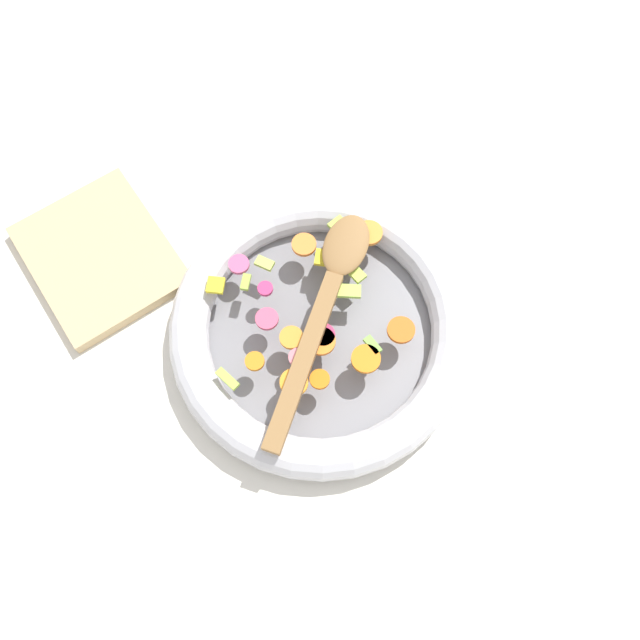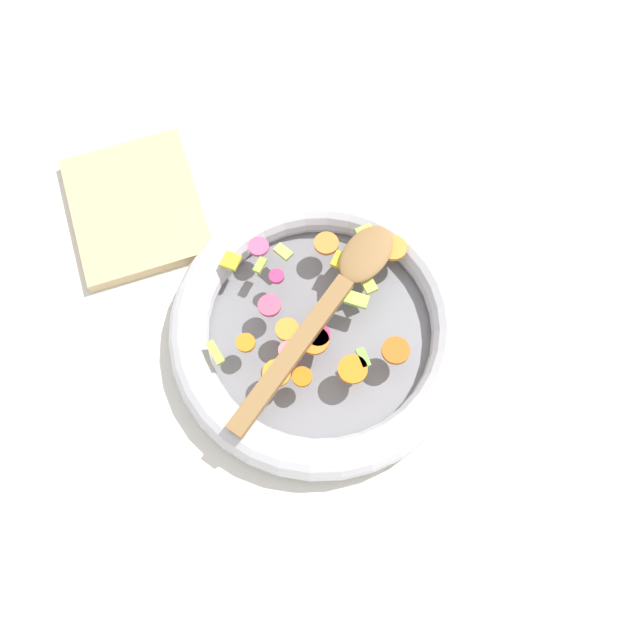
% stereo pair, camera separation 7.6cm
% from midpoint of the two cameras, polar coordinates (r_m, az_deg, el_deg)
% --- Properties ---
extents(ground_plane, '(4.00, 4.00, 0.00)m').
position_cam_midpoint_polar(ground_plane, '(0.81, -2.68, -1.63)').
color(ground_plane, silver).
extents(skillet, '(0.38, 0.38, 0.05)m').
position_cam_midpoint_polar(skillet, '(0.79, -2.75, -1.09)').
color(skillet, slate).
rests_on(skillet, ground_plane).
extents(chopped_vegetables, '(0.23, 0.29, 0.01)m').
position_cam_midpoint_polar(chopped_vegetables, '(0.77, -3.22, 0.44)').
color(chopped_vegetables, orange).
rests_on(chopped_vegetables, skillet).
extents(wooden_spoon, '(0.22, 0.28, 0.01)m').
position_cam_midpoint_polar(wooden_spoon, '(0.76, -2.31, 1.48)').
color(wooden_spoon, olive).
rests_on(wooden_spoon, chopped_vegetables).
extents(cutting_board, '(0.21, 0.17, 0.02)m').
position_cam_midpoint_polar(cutting_board, '(0.91, -21.76, 5.16)').
color(cutting_board, tan).
rests_on(cutting_board, ground_plane).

